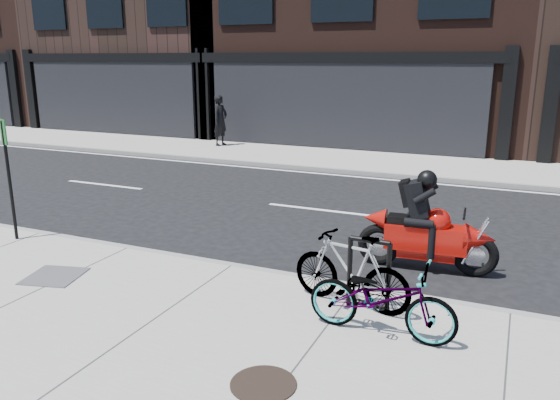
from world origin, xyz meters
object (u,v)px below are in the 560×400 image
at_px(bike_rack, 369,268).
at_px(sign_post, 8,169).
at_px(utility_grate, 54,276).
at_px(manhole_cover, 263,384).
at_px(bicycle_front, 382,298).
at_px(motorcycle, 433,231).
at_px(bicycle_rear, 351,270).
at_px(pedestrian, 220,120).

relative_size(bike_rack, sign_post, 0.45).
bearing_deg(bike_rack, utility_grate, -169.52).
xyz_separation_m(manhole_cover, utility_grate, (-3.99, 1.22, 0.00)).
xyz_separation_m(bicycle_front, motorcycle, (0.18, 2.58, 0.07)).
relative_size(bicycle_front, bicycle_rear, 1.05).
bearing_deg(sign_post, motorcycle, 38.39).
height_order(manhole_cover, utility_grate, same).
bearing_deg(manhole_cover, bike_rack, 76.59).
bearing_deg(pedestrian, utility_grate, -154.41).
bearing_deg(motorcycle, bike_rack, -107.38).
height_order(bicycle_front, utility_grate, bicycle_front).
distance_m(bike_rack, bicycle_front, 0.67).
xyz_separation_m(motorcycle, sign_post, (-6.90, -1.79, 0.74)).
distance_m(bicycle_rear, sign_post, 6.24).
bearing_deg(bicycle_rear, utility_grate, -68.57).
distance_m(pedestrian, sign_post, 11.00).
distance_m(bicycle_rear, motorcycle, 2.11).
distance_m(pedestrian, manhole_cover, 15.33).
height_order(bike_rack, pedestrian, pedestrian).
relative_size(bicycle_front, utility_grate, 2.30).
relative_size(bicycle_front, pedestrian, 0.95).
bearing_deg(pedestrian, manhole_cover, -141.61).
bearing_deg(bicycle_front, motorcycle, -2.26).
bearing_deg(manhole_cover, bicycle_front, 61.37).
xyz_separation_m(bicycle_rear, utility_grate, (-4.25, -0.83, -0.49)).
bearing_deg(motorcycle, pedestrian, 131.14).
distance_m(bike_rack, utility_grate, 4.59).
relative_size(bicycle_rear, sign_post, 0.78).
relative_size(bicycle_rear, pedestrian, 0.90).
bearing_deg(bicycle_front, bike_rack, 29.28).
relative_size(manhole_cover, utility_grate, 0.88).
distance_m(bicycle_rear, utility_grate, 4.35).
bearing_deg(manhole_cover, bicycle_rear, 82.89).
distance_m(manhole_cover, sign_post, 6.47).
bearing_deg(bicycle_rear, pedestrian, -132.79).
distance_m(bike_rack, sign_post, 6.46).
bearing_deg(sign_post, bike_rack, 22.08).
relative_size(pedestrian, sign_post, 0.86).
distance_m(bicycle_rear, manhole_cover, 2.13).
height_order(bicycle_front, bicycle_rear, bicycle_rear).
height_order(utility_grate, sign_post, sign_post).
height_order(bicycle_rear, motorcycle, motorcycle).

